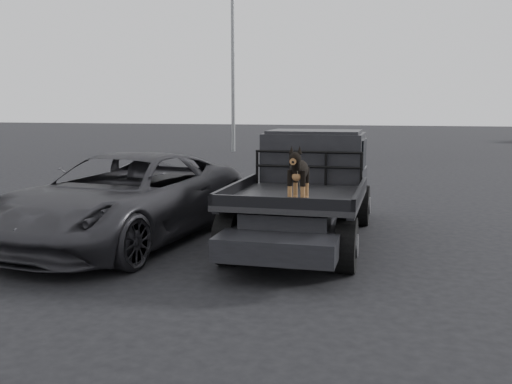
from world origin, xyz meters
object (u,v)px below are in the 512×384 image
(flatbed_ute, at_px, (306,214))
(floodlight_near, at_px, (233,3))
(dog, at_px, (299,174))
(parked_suv, at_px, (125,198))

(flatbed_ute, relative_size, floodlight_near, 0.42)
(dog, xyz_separation_m, floodlight_near, (-6.56, 19.18, 5.79))
(dog, height_order, floodlight_near, floodlight_near)
(parked_suv, relative_size, floodlight_near, 0.40)
(floodlight_near, bearing_deg, flatbed_ute, -70.05)
(dog, xyz_separation_m, parked_suv, (-3.04, 0.73, -0.56))
(floodlight_near, bearing_deg, parked_suv, -79.17)
(dog, bearing_deg, parked_suv, 166.50)
(parked_suv, bearing_deg, floodlight_near, 107.78)
(parked_suv, xyz_separation_m, floodlight_near, (-3.53, 18.45, 6.35))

